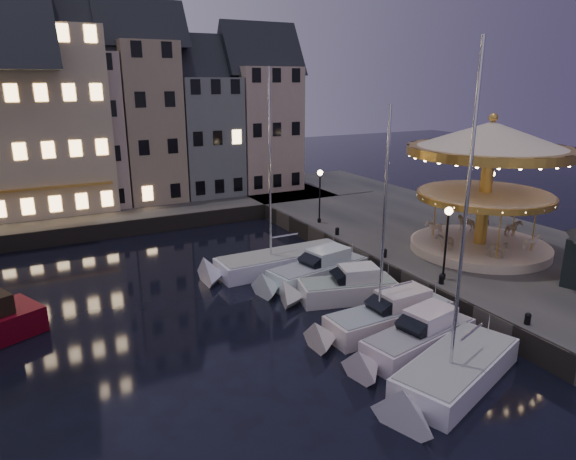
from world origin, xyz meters
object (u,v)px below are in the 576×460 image
bollard_a (528,318)px  motorboat_d (340,290)px  streetlamp_b (447,233)px  motorboat_f (275,263)px  carousel (489,162)px  bollard_d (337,231)px  streetlamp_c (320,188)px  motorboat_e (313,272)px  bollard_b (442,279)px  bollard_c (385,252)px  streetlamp_d (491,190)px  motorboat_a (450,376)px  motorboat_c (383,318)px  motorboat_b (413,342)px

bollard_a → motorboat_d: size_ratio=0.09×
streetlamp_b → motorboat_f: size_ratio=0.32×
carousel → bollard_d: bearing=130.4°
streetlamp_c → motorboat_e: (-5.08, -7.75, -3.38)m
bollard_b → motorboat_f: motorboat_f is taller
bollard_c → motorboat_f: size_ratio=0.04×
streetlamp_d → motorboat_d: bearing=-165.2°
bollard_c → motorboat_a: bearing=-115.4°
streetlamp_c → motorboat_d: bearing=-115.2°
streetlamp_b → motorboat_f: bearing=126.0°
bollard_a → motorboat_f: (-5.69, 14.67, -1.07)m
streetlamp_c → carousel: size_ratio=0.41×
motorboat_d → motorboat_c: bearing=-92.5°
streetlamp_d → motorboat_e: bearing=-175.6°
motorboat_c → streetlamp_b: bearing=15.3°
bollard_c → motorboat_c: bearing=-128.2°
motorboat_a → carousel: (11.61, 9.30, 6.59)m
bollard_c → motorboat_a: (-5.32, -11.18, -1.06)m
motorboat_b → carousel: bearing=30.4°
motorboat_e → bollard_d: bearing=43.5°
bollard_c → motorboat_d: bearing=-158.0°
motorboat_a → carousel: bearing=38.7°
motorboat_d → motorboat_e: 3.07m
bollard_c → bollard_d: size_ratio=1.00×
motorboat_e → carousel: (10.77, -3.13, 6.49)m
motorboat_f → motorboat_e: bearing=-67.5°
bollard_a → motorboat_b: 5.40m
bollard_b → motorboat_b: bearing=-145.0°
streetlamp_d → motorboat_f: bearing=174.6°
bollard_a → motorboat_a: size_ratio=0.04×
bollard_a → motorboat_b: size_ratio=0.08×
streetlamp_b → motorboat_a: motorboat_a is taller
motorboat_f → carousel: (11.98, -6.05, 6.60)m
motorboat_b → motorboat_e: 9.69m
bollard_c → motorboat_c: size_ratio=0.05×
motorboat_c → motorboat_f: (-1.01, 10.12, -0.15)m
streetlamp_d → bollard_c: streetlamp_d is taller
bollard_c → motorboat_b: bearing=-120.1°
bollard_d → motorboat_f: (-5.69, -1.33, -1.07)m
streetlamp_b → carousel: 6.99m
streetlamp_d → bollard_a: streetlamp_d is taller
motorboat_e → motorboat_b: bearing=-92.4°
streetlamp_b → carousel: carousel is taller
motorboat_a → motorboat_c: motorboat_a is taller
bollard_b → bollard_c: 5.00m
bollard_c → streetlamp_d: bearing=11.9°
bollard_b → motorboat_e: (-4.48, 6.25, -0.96)m
bollard_d → motorboat_f: motorboat_f is taller
bollard_d → motorboat_b: (-4.89, -13.93, -0.96)m
motorboat_c → motorboat_d: motorboat_c is taller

